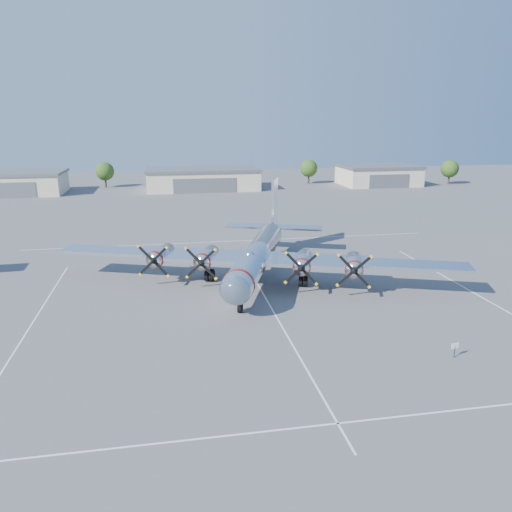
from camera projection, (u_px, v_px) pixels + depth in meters
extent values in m
plane|color=#515153|center=(266.00, 299.00, 51.07)|extent=(260.00, 260.00, 0.00)
cube|color=silver|center=(25.00, 335.00, 42.53)|extent=(0.15, 40.00, 0.01)
cube|color=silver|center=(277.00, 317.00, 46.33)|extent=(0.15, 40.00, 0.01)
cube|color=silver|center=(490.00, 302.00, 50.14)|extent=(0.15, 40.00, 0.01)
cube|color=silver|center=(338.00, 423.00, 30.22)|extent=(60.00, 0.15, 0.01)
cube|color=silver|center=(233.00, 241.00, 74.76)|extent=(60.00, 0.15, 0.01)
cube|color=beige|center=(16.00, 184.00, 120.35)|extent=(22.00, 14.00, 4.80)
cube|color=slate|center=(15.00, 173.00, 119.62)|extent=(22.60, 14.60, 0.60)
cube|color=slate|center=(8.00, 190.00, 113.83)|extent=(12.10, 0.20, 3.60)
cube|color=beige|center=(203.00, 180.00, 128.14)|extent=(28.00, 14.00, 4.80)
cube|color=slate|center=(202.00, 169.00, 127.41)|extent=(28.60, 14.60, 0.60)
cube|color=slate|center=(205.00, 186.00, 121.62)|extent=(15.40, 0.20, 3.60)
cube|color=beige|center=(378.00, 176.00, 136.44)|extent=(20.00, 14.00, 4.80)
cube|color=slate|center=(379.00, 166.00, 135.72)|extent=(20.60, 14.60, 0.60)
cube|color=slate|center=(389.00, 181.00, 129.92)|extent=(11.00, 0.20, 3.60)
cylinder|color=#382619|center=(106.00, 182.00, 131.66)|extent=(0.50, 0.50, 2.80)
sphere|color=#234313|center=(105.00, 171.00, 130.90)|extent=(4.80, 4.80, 4.80)
cylinder|color=#382619|center=(309.00, 179.00, 139.28)|extent=(0.50, 0.50, 2.80)
sphere|color=#234313|center=(309.00, 168.00, 138.52)|extent=(4.80, 4.80, 4.80)
cylinder|color=#382619|center=(449.00, 179.00, 138.28)|extent=(0.50, 0.50, 2.80)
sphere|color=#234313|center=(450.00, 169.00, 137.52)|extent=(4.80, 4.80, 4.80)
cylinder|color=black|center=(454.00, 352.00, 38.44)|extent=(0.07, 0.07, 0.92)
cube|color=white|center=(455.00, 346.00, 38.30)|extent=(0.63, 0.14, 0.46)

